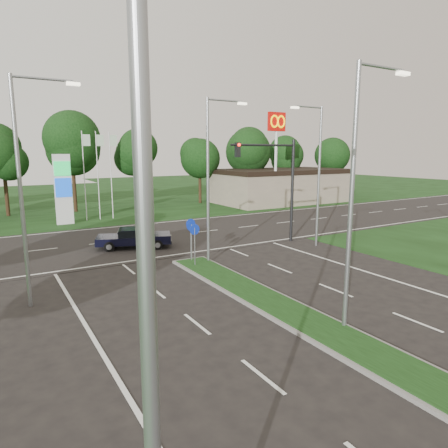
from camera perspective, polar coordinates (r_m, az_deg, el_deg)
verge_far at (r=59.29m, az=-21.36°, el=3.56°), size 160.00×50.00×0.02m
cross_road at (r=29.48m, az=-11.09°, el=-2.02°), size 160.00×12.00×0.02m
median_kerb at (r=13.46m, az=20.91°, el=-17.40°), size 2.00×26.00×0.12m
commercial_building at (r=50.51m, az=8.09°, el=5.40°), size 16.00×9.00×4.00m
streetlight_median_near at (r=14.07m, az=18.37°, el=5.34°), size 2.53×0.22×9.00m
streetlight_median_far at (r=21.95m, az=-1.86°, el=7.41°), size 2.53×0.22×9.00m
streetlight_left_near at (r=3.60m, az=-7.96°, el=-7.18°), size 2.53×0.22×9.00m
streetlight_left_far at (r=17.26m, az=-26.51°, el=5.59°), size 2.53×0.22×9.00m
streetlight_right_far at (r=26.61m, az=13.13°, el=7.65°), size 2.53×0.22×9.00m
traffic_signal at (r=27.07m, az=7.67°, el=6.96°), size 5.10×0.42×7.00m
median_signs at (r=22.26m, az=-4.56°, el=-1.31°), size 1.16×1.76×2.38m
gas_pylon at (r=36.81m, az=-21.69°, el=4.89°), size 5.80×1.26×8.00m
mcdonalds_sign at (r=44.74m, az=7.51°, el=12.48°), size 2.20×0.47×10.40m
treeline_far at (r=44.20m, az=-18.44°, el=10.59°), size 6.00×6.00×9.90m
navy_sedan at (r=26.59m, az=-12.68°, el=-1.88°), size 5.04×3.43×1.28m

